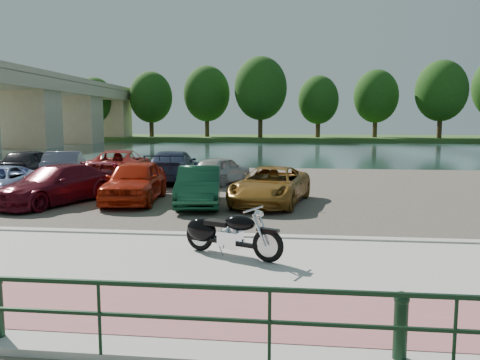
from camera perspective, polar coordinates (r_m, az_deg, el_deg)
The scene contains 20 objects.
ground at distance 9.73m, azimuth -7.19°, elevation -9.99°, with size 200.00×200.00×0.00m, color #595447.
promenade at distance 8.79m, azimuth -8.77°, elevation -11.54°, with size 60.00×6.00×0.10m, color #B3B0A9.
pink_path at distance 7.42m, azimuth -11.92°, elevation -14.70°, with size 60.00×2.00×0.01m, color #9C585E.
kerb at distance 11.59m, azimuth -4.84°, elevation -6.83°, with size 60.00×0.30×0.14m, color #B3B0A9.
parking_lot at distance 20.35m, azimuth 0.16°, elevation -0.98°, with size 60.00×18.00×0.04m, color #3B3830.
river at distance 49.16m, azimuth 3.93°, elevation 3.64°, with size 120.00×40.00×0.00m, color #172926.
far_bank at distance 81.10m, azimuth 4.98°, elevation 5.14°, with size 120.00×24.00×0.60m, color #284D1B.
bridge at distance 58.54m, azimuth -24.89°, elevation 8.95°, with size 7.00×56.00×8.55m.
railing at distance 5.87m, azimuth -16.85°, elevation -13.66°, with size 24.04×0.05×0.90m.
far_trees at distance 75.00m, azimuth 8.29°, elevation 10.44°, with size 70.25×10.68×12.52m.
motorcycle at distance 9.76m, azimuth -2.03°, elevation -6.47°, with size 2.19×1.18×1.05m.
car_3 at distance 17.41m, azimuth -21.55°, elevation -0.51°, with size 1.88×4.63×1.34m, color #580C19.
car_4 at distance 17.00m, azimuth -12.68°, elevation -0.13°, with size 1.75×4.35×1.48m, color #B5220C.
car_5 at distance 15.94m, azimuth -5.00°, elevation -0.74°, with size 1.40×4.01×1.32m, color #103D26.
car_6 at distance 16.19m, azimuth 3.77°, elevation -0.68°, with size 2.12×4.61×1.28m, color #926221.
car_8 at distance 25.64m, azimuth -24.24°, elevation 1.81°, with size 1.81×4.49×1.53m, color black.
car_9 at distance 23.96m, azimuth -20.54°, elevation 1.58°, with size 1.54×4.43×1.46m, color slate.
car_10 at distance 23.47m, azimuth -14.41°, elevation 1.77°, with size 2.51×5.44×1.51m, color #A1211A.
car_11 at distance 22.62m, azimuth -8.12°, elevation 1.69°, with size 2.08×5.11×1.48m, color #27304C.
car_12 at distance 21.56m, azimuth -2.36°, elevation 1.24°, with size 1.52×3.77×1.29m, color #9D9D99.
Camera 1 is at (2.24, -9.03, 2.82)m, focal length 35.00 mm.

